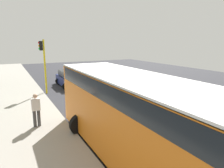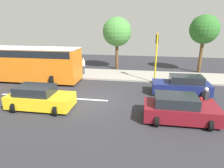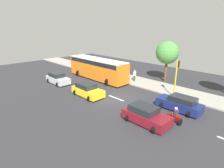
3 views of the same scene
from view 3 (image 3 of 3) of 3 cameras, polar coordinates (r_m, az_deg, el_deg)
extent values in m
cube|color=#2D2D33|center=(21.52, 1.30, -4.53)|extent=(40.00, 60.00, 0.10)
cube|color=#9E998E|center=(26.65, 11.88, -0.18)|extent=(4.00, 60.00, 0.15)
cube|color=white|center=(18.21, 15.11, -9.33)|extent=(0.20, 2.40, 0.01)
cube|color=white|center=(21.50, 1.30, -4.39)|extent=(0.20, 2.40, 0.01)
cube|color=white|center=(25.78, -8.28, -0.75)|extent=(0.20, 2.40, 0.01)
cube|color=white|center=(30.65, -14.97, 1.81)|extent=(0.20, 2.40, 0.01)
cube|color=maroon|center=(16.37, 10.63, -10.04)|extent=(1.92, 4.10, 0.80)
cube|color=#1E2328|center=(16.24, 9.81, -7.56)|extent=(1.62, 2.30, 0.56)
cylinder|color=black|center=(16.52, 16.22, -11.15)|extent=(0.64, 0.22, 0.64)
cylinder|color=black|center=(15.23, 12.93, -13.52)|extent=(0.64, 0.22, 0.64)
cylinder|color=black|center=(17.80, 8.60, -8.42)|extent=(0.64, 0.22, 0.64)
cylinder|color=black|center=(16.60, 4.98, -10.30)|extent=(0.64, 0.22, 0.64)
cube|color=#B7B7BC|center=(27.85, -16.29, 1.30)|extent=(1.78, 4.06, 0.80)
cube|color=#1E2328|center=(27.95, -16.73, 2.77)|extent=(1.50, 2.27, 0.56)
cylinder|color=black|center=(27.15, -13.45, 0.59)|extent=(0.64, 0.22, 0.64)
cylinder|color=black|center=(26.43, -16.33, -0.12)|extent=(0.64, 0.22, 0.64)
cylinder|color=black|center=(29.40, -16.18, 1.68)|extent=(0.64, 0.22, 0.64)
cylinder|color=black|center=(28.74, -18.90, 1.05)|extent=(0.64, 0.22, 0.64)
cube|color=yellow|center=(22.13, -7.46, -2.34)|extent=(1.85, 4.17, 0.80)
cube|color=#1E2328|center=(22.17, -8.06, -0.48)|extent=(1.56, 2.33, 0.56)
cylinder|color=black|center=(21.69, -3.51, -3.33)|extent=(0.64, 0.22, 0.64)
cylinder|color=black|center=(20.74, -6.93, -4.45)|extent=(0.64, 0.22, 0.64)
cylinder|color=black|center=(23.72, -7.88, -1.59)|extent=(0.64, 0.22, 0.64)
cylinder|color=black|center=(22.85, -11.16, -2.53)|extent=(0.64, 0.22, 0.64)
cube|color=navy|center=(19.58, 19.95, -6.07)|extent=(1.71, 4.31, 0.80)
cube|color=#1E2328|center=(19.20, 21.08, -4.47)|extent=(1.44, 2.41, 0.56)
cylinder|color=black|center=(19.64, 15.19, -6.27)|extent=(0.64, 0.22, 0.64)
cylinder|color=black|center=(20.86, 17.30, -5.03)|extent=(0.64, 0.22, 0.64)
cylinder|color=black|center=(18.55, 22.80, -8.58)|extent=(0.64, 0.22, 0.64)
cylinder|color=black|center=(19.83, 24.53, -7.09)|extent=(0.64, 0.22, 0.64)
cube|color=orange|center=(28.83, -4.52, 4.75)|extent=(2.50, 11.00, 2.90)
cube|color=black|center=(28.60, -4.58, 6.90)|extent=(2.52, 10.56, 0.60)
cube|color=white|center=(28.53, -4.60, 7.63)|extent=(2.50, 11.00, 0.08)
cylinder|color=black|center=(31.19, -10.20, 3.36)|extent=(1.00, 0.30, 1.00)
cylinder|color=black|center=(32.44, -7.00, 4.06)|extent=(1.00, 0.30, 1.00)
cylinder|color=black|center=(25.87, -1.30, 0.65)|extent=(1.00, 0.30, 1.00)
cylinder|color=black|center=(27.36, 2.06, 1.60)|extent=(1.00, 0.30, 1.00)
cylinder|color=black|center=(17.34, 16.75, -9.85)|extent=(0.60, 0.10, 0.60)
cylinder|color=black|center=(16.88, 20.35, -11.01)|extent=(0.60, 0.10, 0.60)
cube|color=#990C0C|center=(16.97, 18.76, -9.73)|extent=(0.28, 1.10, 0.36)
sphere|color=#990C0C|center=(16.97, 18.22, -9.00)|extent=(0.32, 0.32, 0.32)
cylinder|color=black|center=(17.03, 17.23, -8.15)|extent=(0.55, 0.04, 0.04)
cube|color=#333338|center=(16.74, 19.22, -8.46)|extent=(0.36, 0.24, 0.60)
sphere|color=silver|center=(16.59, 19.20, -7.17)|extent=(0.26, 0.26, 0.26)
cylinder|color=#3F3F3F|center=(27.50, 6.81, 1.73)|extent=(0.16, 0.16, 0.85)
cylinder|color=#3F3F3F|center=(27.65, 7.07, 1.81)|extent=(0.16, 0.16, 0.85)
cube|color=silver|center=(27.39, 6.99, 3.23)|extent=(0.40, 0.24, 0.60)
sphere|color=tan|center=(27.28, 7.03, 4.10)|extent=(0.22, 0.22, 0.22)
cylinder|color=yellow|center=(21.94, 19.02, 1.27)|extent=(0.14, 0.14, 4.50)
cube|color=black|center=(21.73, 19.75, 5.81)|extent=(0.24, 0.24, 0.76)
sphere|color=red|center=(21.79, 19.95, 6.47)|extent=(0.16, 0.16, 0.16)
sphere|color=#F2A50C|center=(21.84, 19.89, 5.85)|extent=(0.16, 0.16, 0.16)
sphere|color=green|center=(21.88, 19.82, 5.24)|extent=(0.16, 0.16, 0.16)
cylinder|color=brown|center=(28.50, 16.25, 3.83)|extent=(0.36, 0.36, 3.19)
sphere|color=#478C3D|center=(28.00, 16.74, 9.28)|extent=(3.27, 3.27, 3.27)
camera|label=1|loc=(34.84, -5.18, 11.52)|focal=32.85mm
camera|label=2|loc=(10.76, -34.60, -0.03)|focal=31.29mm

